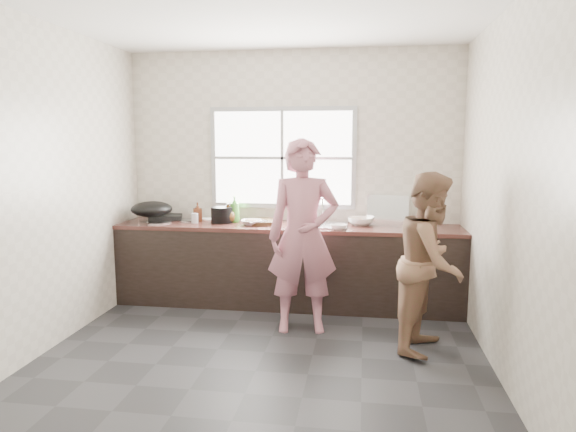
# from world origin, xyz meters

# --- Properties ---
(floor) EXTENTS (3.60, 3.20, 0.01)m
(floor) POSITION_xyz_m (0.00, 0.00, -0.01)
(floor) COLOR #262628
(floor) RESTS_ON ground
(ceiling) EXTENTS (3.60, 3.20, 0.01)m
(ceiling) POSITION_xyz_m (0.00, 0.00, 2.71)
(ceiling) COLOR silver
(ceiling) RESTS_ON wall_back
(wall_back) EXTENTS (3.60, 0.01, 2.70)m
(wall_back) POSITION_xyz_m (0.00, 1.60, 1.35)
(wall_back) COLOR beige
(wall_back) RESTS_ON ground
(wall_left) EXTENTS (0.01, 3.20, 2.70)m
(wall_left) POSITION_xyz_m (-1.80, 0.00, 1.35)
(wall_left) COLOR silver
(wall_left) RESTS_ON ground
(wall_right) EXTENTS (0.01, 3.20, 2.70)m
(wall_right) POSITION_xyz_m (1.80, 0.00, 1.35)
(wall_right) COLOR beige
(wall_right) RESTS_ON ground
(wall_front) EXTENTS (3.60, 0.01, 2.70)m
(wall_front) POSITION_xyz_m (0.00, -1.60, 1.35)
(wall_front) COLOR silver
(wall_front) RESTS_ON ground
(cabinet) EXTENTS (3.60, 0.62, 0.82)m
(cabinet) POSITION_xyz_m (0.00, 1.29, 0.41)
(cabinet) COLOR black
(cabinet) RESTS_ON floor
(countertop) EXTENTS (3.60, 0.64, 0.04)m
(countertop) POSITION_xyz_m (0.00, 1.29, 0.84)
(countertop) COLOR #3B1D18
(countertop) RESTS_ON cabinet
(sink) EXTENTS (0.55, 0.45, 0.02)m
(sink) POSITION_xyz_m (0.35, 1.29, 0.86)
(sink) COLOR silver
(sink) RESTS_ON countertop
(faucet) EXTENTS (0.02, 0.02, 0.30)m
(faucet) POSITION_xyz_m (0.35, 1.49, 1.01)
(faucet) COLOR silver
(faucet) RESTS_ON countertop
(window_frame) EXTENTS (1.60, 0.05, 1.10)m
(window_frame) POSITION_xyz_m (-0.10, 1.59, 1.55)
(window_frame) COLOR #9EA0A5
(window_frame) RESTS_ON wall_back
(window_glazing) EXTENTS (1.50, 0.01, 1.00)m
(window_glazing) POSITION_xyz_m (-0.10, 1.57, 1.55)
(window_glazing) COLOR white
(window_glazing) RESTS_ON window_frame
(woman) EXTENTS (0.66, 0.49, 1.64)m
(woman) POSITION_xyz_m (0.25, 0.57, 0.82)
(woman) COLOR #B86E7E
(woman) RESTS_ON floor
(person_side) EXTENTS (0.78, 0.87, 1.49)m
(person_side) POSITION_xyz_m (1.35, 0.28, 0.75)
(person_side) COLOR brown
(person_side) RESTS_ON floor
(cutting_board) EXTENTS (0.44, 0.44, 0.04)m
(cutting_board) POSITION_xyz_m (-0.28, 1.34, 0.88)
(cutting_board) COLOR #2E2212
(cutting_board) RESTS_ON countertop
(cleaver) EXTENTS (0.24, 0.22, 0.01)m
(cleaver) POSITION_xyz_m (-0.31, 1.20, 0.90)
(cleaver) COLOR silver
(cleaver) RESTS_ON cutting_board
(bowl_mince) EXTENTS (0.23, 0.23, 0.05)m
(bowl_mince) POSITION_xyz_m (-0.38, 1.24, 0.89)
(bowl_mince) COLOR silver
(bowl_mince) RESTS_ON countertop
(bowl_crabs) EXTENTS (0.25, 0.25, 0.07)m
(bowl_crabs) POSITION_xyz_m (0.76, 1.38, 0.89)
(bowl_crabs) COLOR silver
(bowl_crabs) RESTS_ON countertop
(bowl_held) EXTENTS (0.27, 0.27, 0.07)m
(bowl_held) POSITION_xyz_m (0.54, 1.08, 0.89)
(bowl_held) COLOR white
(bowl_held) RESTS_ON countertop
(black_pot) EXTENTS (0.26, 0.26, 0.17)m
(black_pot) POSITION_xyz_m (-0.72, 1.33, 0.95)
(black_pot) COLOR black
(black_pot) RESTS_ON countertop
(plate_food) EXTENTS (0.27, 0.27, 0.02)m
(plate_food) POSITION_xyz_m (-0.89, 1.52, 0.87)
(plate_food) COLOR white
(plate_food) RESTS_ON countertop
(bottle_green) EXTENTS (0.12, 0.12, 0.29)m
(bottle_green) POSITION_xyz_m (-0.59, 1.38, 1.00)
(bottle_green) COLOR green
(bottle_green) RESTS_ON countertop
(bottle_brown_tall) EXTENTS (0.11, 0.11, 0.19)m
(bottle_brown_tall) POSITION_xyz_m (-1.01, 1.37, 0.96)
(bottle_brown_tall) COLOR #482112
(bottle_brown_tall) RESTS_ON countertop
(bottle_brown_short) EXTENTS (0.18, 0.18, 0.19)m
(bottle_brown_short) POSITION_xyz_m (-0.66, 1.34, 0.96)
(bottle_brown_short) COLOR #492F12
(bottle_brown_short) RESTS_ON countertop
(glass_jar) EXTENTS (0.08, 0.08, 0.11)m
(glass_jar) POSITION_xyz_m (-1.00, 1.26, 0.91)
(glass_jar) COLOR #B8BCBF
(glass_jar) RESTS_ON countertop
(burner) EXTENTS (0.44, 0.44, 0.05)m
(burner) POSITION_xyz_m (-1.42, 1.48, 0.89)
(burner) COLOR black
(burner) RESTS_ON countertop
(wok) EXTENTS (0.50, 0.50, 0.17)m
(wok) POSITION_xyz_m (-1.49, 1.25, 1.00)
(wok) COLOR black
(wok) RESTS_ON burner
(dish_rack) EXTENTS (0.48, 0.37, 0.32)m
(dish_rack) POSITION_xyz_m (1.06, 1.52, 1.02)
(dish_rack) COLOR white
(dish_rack) RESTS_ON countertop
(pot_lid_left) EXTENTS (0.32, 0.32, 0.01)m
(pot_lid_left) POSITION_xyz_m (-1.38, 1.20, 0.87)
(pot_lid_left) COLOR silver
(pot_lid_left) RESTS_ON countertop
(pot_lid_right) EXTENTS (0.31, 0.31, 0.01)m
(pot_lid_right) POSITION_xyz_m (-1.14, 1.42, 0.87)
(pot_lid_right) COLOR #AAABB1
(pot_lid_right) RESTS_ON countertop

